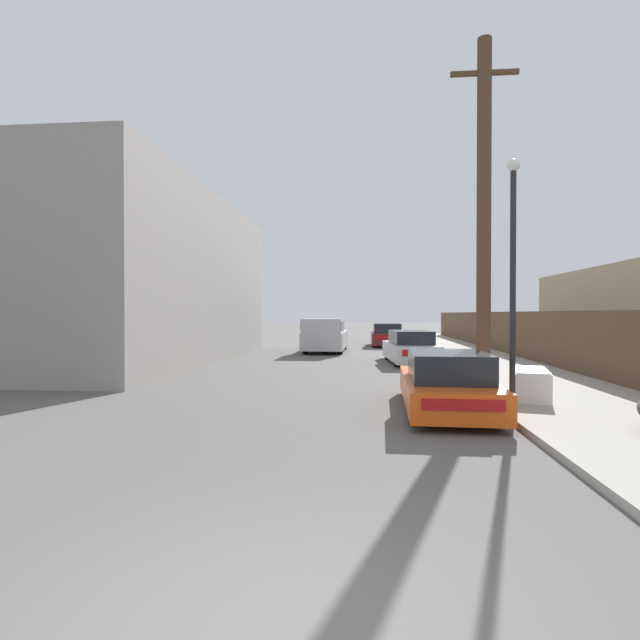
{
  "coord_description": "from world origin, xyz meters",
  "views": [
    {
      "loc": [
        0.58,
        -2.9,
        2.02
      ],
      "look_at": [
        -0.8,
        11.64,
        1.83
      ],
      "focal_mm": 28.0,
      "sensor_mm": 36.0,
      "label": 1
    }
  ],
  "objects": [
    {
      "name": "sidewalk_curb",
      "position": [
        5.3,
        23.5,
        0.06
      ],
      "size": [
        4.2,
        63.0,
        0.12
      ],
      "primitive_type": "cube",
      "color": "#9E998E",
      "rests_on": "ground"
    },
    {
      "name": "discarded_fridge",
      "position": [
        4.23,
        8.63,
        0.44
      ],
      "size": [
        1.08,
        1.82,
        0.68
      ],
      "rotation": [
        0.0,
        0.0,
        -0.23
      ],
      "color": "white",
      "rests_on": "sidewalk_curb"
    },
    {
      "name": "parked_sports_car_red",
      "position": [
        2.21,
        7.57,
        0.56
      ],
      "size": [
        1.85,
        4.53,
        1.24
      ],
      "rotation": [
        0.0,
        0.0,
        -0.03
      ],
      "color": "#E05114",
      "rests_on": "ground"
    },
    {
      "name": "car_parked_mid",
      "position": [
        2.32,
        17.67,
        0.62
      ],
      "size": [
        2.09,
        4.75,
        1.33
      ],
      "rotation": [
        0.0,
        0.0,
        0.08
      ],
      "color": "silver",
      "rests_on": "ground"
    },
    {
      "name": "car_parked_far",
      "position": [
        1.79,
        28.34,
        0.66
      ],
      "size": [
        1.92,
        4.5,
        1.41
      ],
      "rotation": [
        0.0,
        0.0,
        0.01
      ],
      "color": "#5B1E19",
      "rests_on": "ground"
    },
    {
      "name": "pickup_truck",
      "position": [
        -1.61,
        23.04,
        0.88
      ],
      "size": [
        2.13,
        5.5,
        1.76
      ],
      "rotation": [
        0.0,
        0.0,
        3.13
      ],
      "color": "silver",
      "rests_on": "ground"
    },
    {
      "name": "utility_pole",
      "position": [
        3.72,
        10.97,
        4.85
      ],
      "size": [
        1.8,
        0.38,
        9.32
      ],
      "color": "#4C3826",
      "rests_on": "sidewalk_curb"
    },
    {
      "name": "street_lamp",
      "position": [
        3.54,
        7.6,
        3.03
      ],
      "size": [
        0.26,
        0.26,
        5.05
      ],
      "color": "#232326",
      "rests_on": "sidewalk_curb"
    },
    {
      "name": "wooden_fence",
      "position": [
        7.25,
        20.49,
        1.12
      ],
      "size": [
        0.08,
        44.86,
        1.99
      ],
      "primitive_type": "cube",
      "color": "brown",
      "rests_on": "sidewalk_curb"
    },
    {
      "name": "building_left_block",
      "position": [
        -9.14,
        17.78,
        3.48
      ],
      "size": [
        7.0,
        16.83,
        6.96
      ],
      "primitive_type": "cube",
      "color": "gray",
      "rests_on": "ground"
    }
  ]
}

